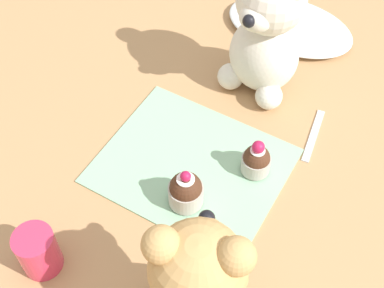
% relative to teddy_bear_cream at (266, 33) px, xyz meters
% --- Properties ---
extents(ground_plane, '(4.00, 4.00, 0.00)m').
position_rel_teddy_bear_cream_xyz_m(ground_plane, '(-0.01, -0.21, -0.12)').
color(ground_plane, tan).
extents(knitted_placemat, '(0.28, 0.23, 0.01)m').
position_rel_teddy_bear_cream_xyz_m(knitted_placemat, '(-0.01, -0.21, -0.11)').
color(knitted_placemat, '#8EBC99').
rests_on(knitted_placemat, ground_plane).
extents(tulle_cloth, '(0.25, 0.16, 0.02)m').
position_rel_teddy_bear_cream_xyz_m(tulle_cloth, '(-0.01, 0.16, -0.10)').
color(tulle_cloth, white).
rests_on(tulle_cloth, ground_plane).
extents(teddy_bear_cream, '(0.13, 0.13, 0.24)m').
position_rel_teddy_bear_cream_xyz_m(teddy_bear_cream, '(0.00, 0.00, 0.00)').
color(teddy_bear_cream, silver).
rests_on(teddy_bear_cream, ground_plane).
extents(teddy_bear_tan, '(0.14, 0.13, 0.23)m').
position_rel_teddy_bear_cream_xyz_m(teddy_bear_tan, '(0.12, -0.42, -0.00)').
color(teddy_bear_tan, tan).
rests_on(teddy_bear_tan, ground_plane).
extents(cupcake_near_cream_bear, '(0.04, 0.04, 0.06)m').
position_rel_teddy_bear_cream_xyz_m(cupcake_near_cream_bear, '(0.08, -0.17, -0.09)').
color(cupcake_near_cream_bear, '#B2ADA3').
rests_on(cupcake_near_cream_bear, knitted_placemat).
extents(cupcake_near_tan_bear, '(0.05, 0.05, 0.07)m').
position_rel_teddy_bear_cream_xyz_m(cupcake_near_tan_bear, '(0.01, -0.27, -0.08)').
color(cupcake_near_tan_bear, '#B2ADA3').
rests_on(cupcake_near_tan_bear, knitted_placemat).
extents(juice_glass, '(0.05, 0.05, 0.07)m').
position_rel_teddy_bear_cream_xyz_m(juice_glass, '(-0.11, -0.46, -0.08)').
color(juice_glass, '#DB3356').
rests_on(juice_glass, ground_plane).
extents(teaspoon, '(0.03, 0.11, 0.01)m').
position_rel_teddy_bear_cream_xyz_m(teaspoon, '(0.13, -0.06, -0.11)').
color(teaspoon, silver).
rests_on(teaspoon, ground_plane).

